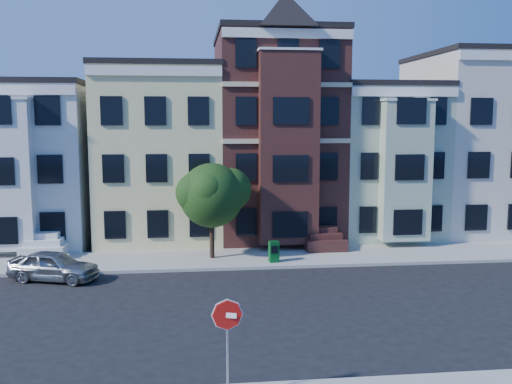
{
  "coord_description": "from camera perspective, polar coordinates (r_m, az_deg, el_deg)",
  "views": [
    {
      "loc": [
        -5.17,
        -20.45,
        7.19
      ],
      "look_at": [
        -2.54,
        2.63,
        4.2
      ],
      "focal_mm": 40.0,
      "sensor_mm": 36.0,
      "label": 1
    }
  ],
  "objects": [
    {
      "name": "ground",
      "position": [
        22.28,
        7.43,
        -11.55
      ],
      "size": [
        120.0,
        120.0,
        0.0
      ],
      "primitive_type": "plane",
      "color": "black"
    },
    {
      "name": "far_sidewalk",
      "position": [
        29.77,
        3.72,
        -6.5
      ],
      "size": [
        60.0,
        4.0,
        0.15
      ],
      "primitive_type": "cube",
      "color": "#9E9B93",
      "rests_on": "ground"
    },
    {
      "name": "house_white",
      "position": [
        36.4,
        -22.17,
        2.56
      ],
      "size": [
        8.0,
        9.0,
        9.0
      ],
      "primitive_type": "cube",
      "color": "silver",
      "rests_on": "ground"
    },
    {
      "name": "house_yellow",
      "position": [
        35.06,
        -9.49,
        3.66
      ],
      "size": [
        7.0,
        9.0,
        10.0
      ],
      "primitive_type": "cube",
      "color": "beige",
      "rests_on": "ground"
    },
    {
      "name": "house_brown",
      "position": [
        35.35,
        1.93,
        5.4
      ],
      "size": [
        7.0,
        9.0,
        12.0
      ],
      "primitive_type": "cube",
      "color": "#3F1D19",
      "rests_on": "ground"
    },
    {
      "name": "house_green",
      "position": [
        36.94,
        11.95,
        3.0
      ],
      "size": [
        6.0,
        9.0,
        9.0
      ],
      "primitive_type": "cube",
      "color": "#A0B297",
      "rests_on": "ground"
    },
    {
      "name": "house_cream",
      "position": [
        39.66,
        21.66,
        4.38
      ],
      "size": [
        8.0,
        9.0,
        11.0
      ],
      "primitive_type": "cube",
      "color": "beige",
      "rests_on": "ground"
    },
    {
      "name": "street_tree",
      "position": [
        28.78,
        -4.46,
        -0.78
      ],
      "size": [
        5.84,
        5.84,
        5.98
      ],
      "primitive_type": null,
      "rotation": [
        0.0,
        0.0,
        0.15
      ],
      "color": "#244B17",
      "rests_on": "far_sidewalk"
    },
    {
      "name": "parked_car",
      "position": [
        27.17,
        -19.58,
        -6.96
      ],
      "size": [
        4.28,
        2.72,
        1.36
      ],
      "primitive_type": "imported",
      "rotation": [
        0.0,
        0.0,
        1.27
      ],
      "color": "#989BA1",
      "rests_on": "ground"
    },
    {
      "name": "newspaper_box",
      "position": [
        28.32,
        1.79,
        -5.98
      ],
      "size": [
        0.51,
        0.47,
        1.04
      ],
      "primitive_type": "cube",
      "rotation": [
        0.0,
        0.0,
        0.12
      ],
      "color": "#094F1D",
      "rests_on": "far_sidewalk"
    },
    {
      "name": "fire_hydrant",
      "position": [
        28.34,
        -18.22,
        -6.79
      ],
      "size": [
        0.23,
        0.23,
        0.61
      ],
      "primitive_type": "cylinder",
      "rotation": [
        0.0,
        0.0,
        0.1
      ],
      "color": "silver",
      "rests_on": "far_sidewalk"
    },
    {
      "name": "stop_sign",
      "position": [
        14.75,
        -2.88,
        -14.85
      ],
      "size": [
        0.81,
        0.35,
        2.95
      ],
      "primitive_type": null,
      "rotation": [
        0.0,
        0.0,
        -0.31
      ],
      "color": "red",
      "rests_on": "near_sidewalk"
    }
  ]
}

